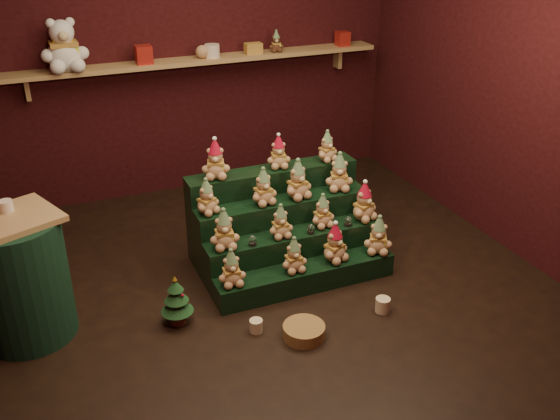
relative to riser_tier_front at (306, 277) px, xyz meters
name	(u,v)px	position (x,y,z in m)	size (l,w,h in m)	color
ground	(275,281)	(-0.18, 0.17, -0.09)	(4.00, 4.00, 0.00)	black
back_wall	(191,46)	(-0.18, 2.22, 1.31)	(4.00, 0.10, 2.80)	black
front_wall	(469,244)	(-0.18, -1.88, 1.31)	(4.00, 0.10, 2.80)	black
right_wall	(516,75)	(1.87, 0.17, 1.31)	(0.10, 4.00, 2.80)	black
back_shelf	(197,61)	(-0.18, 2.04, 1.20)	(3.60, 0.26, 0.24)	#A48952
riser_tier_front	(306,277)	(0.00, 0.00, 0.00)	(1.40, 0.22, 0.18)	black
riser_tier_midfront	(294,253)	(0.00, 0.22, 0.09)	(1.40, 0.22, 0.36)	black
riser_tier_midback	(283,230)	(0.00, 0.44, 0.18)	(1.40, 0.22, 0.54)	black
riser_tier_back	(272,209)	(0.00, 0.66, 0.27)	(1.40, 0.22, 0.72)	black
teddy_0	(231,268)	(-0.58, -0.01, 0.23)	(0.20, 0.18, 0.28)	tan
teddy_1	(294,255)	(-0.10, -0.01, 0.22)	(0.19, 0.17, 0.27)	tan
teddy_2	(335,243)	(0.24, 0.01, 0.24)	(0.22, 0.20, 0.30)	tan
teddy_3	(379,235)	(0.60, -0.01, 0.24)	(0.22, 0.19, 0.30)	tan
teddy_4	(224,229)	(-0.56, 0.21, 0.42)	(0.22, 0.19, 0.30)	tan
teddy_5	(281,221)	(-0.12, 0.20, 0.40)	(0.18, 0.17, 0.26)	tan
teddy_6	(323,211)	(0.24, 0.23, 0.40)	(0.19, 0.17, 0.26)	tan
teddy_7	(364,202)	(0.59, 0.21, 0.43)	(0.22, 0.20, 0.31)	tan
teddy_8	(207,197)	(-0.61, 0.45, 0.58)	(0.19, 0.17, 0.27)	tan
teddy_9	(263,187)	(-0.16, 0.43, 0.59)	(0.21, 0.18, 0.29)	tan
teddy_10	(298,179)	(0.12, 0.43, 0.61)	(0.22, 0.20, 0.31)	tan
teddy_11	(339,172)	(0.49, 0.44, 0.60)	(0.22, 0.20, 0.31)	tan
teddy_12	(215,159)	(-0.46, 0.65, 0.78)	(0.22, 0.19, 0.30)	tan
teddy_13	(279,152)	(0.05, 0.66, 0.76)	(0.19, 0.17, 0.26)	tan
teddy_14	(327,146)	(0.47, 0.64, 0.76)	(0.18, 0.16, 0.25)	tan
snow_globe_a	(253,240)	(-0.36, 0.16, 0.31)	(0.06, 0.06, 0.08)	black
snow_globe_b	(311,229)	(0.11, 0.16, 0.31)	(0.06, 0.06, 0.08)	black
snow_globe_c	(348,221)	(0.43, 0.16, 0.31)	(0.06, 0.06, 0.08)	black
side_table	(21,278)	(-1.94, 0.22, 0.34)	(0.71, 0.65, 0.87)	#A48952
table_ornament	(6,206)	(-1.94, 0.32, 0.82)	(0.09, 0.09, 0.07)	beige
mini_christmas_tree	(177,300)	(-1.00, -0.06, 0.10)	(0.22, 0.22, 0.38)	#452518
mug_left	(256,326)	(-0.54, -0.36, -0.04)	(0.09, 0.09, 0.09)	beige
mug_right	(383,305)	(0.38, -0.49, -0.04)	(0.11, 0.11, 0.11)	beige
wicker_basket	(304,331)	(-0.26, -0.54, -0.05)	(0.28, 0.28, 0.09)	olive
white_bear	(62,38)	(-1.34, 2.01, 1.51)	(0.39, 0.35, 0.55)	white
brown_bear	(276,41)	(0.59, 2.01, 1.33)	(0.14, 0.13, 0.20)	#482B18
gift_tin_red_a	(144,55)	(-0.68, 2.02, 1.31)	(0.14, 0.14, 0.16)	#AA221A
gift_tin_cream	(212,51)	(-0.04, 2.02, 1.29)	(0.14, 0.14, 0.12)	beige
gift_tin_red_b	(343,39)	(1.32, 2.02, 1.30)	(0.12, 0.12, 0.14)	#AA221A
shelf_plush_ball	(202,52)	(-0.14, 2.02, 1.29)	(0.12, 0.12, 0.12)	tan
scarf_gift_box	(253,48)	(0.36, 2.02, 1.28)	(0.16, 0.10, 0.10)	orange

